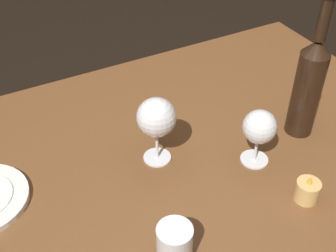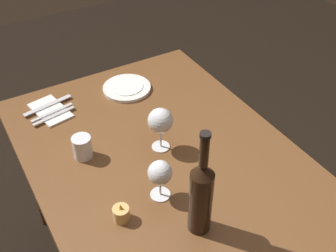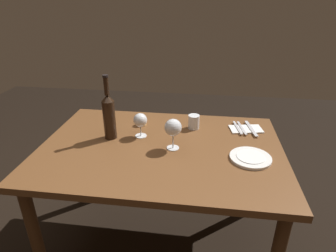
% 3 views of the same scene
% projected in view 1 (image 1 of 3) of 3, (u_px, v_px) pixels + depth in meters
% --- Properties ---
extents(dining_table, '(1.30, 0.90, 0.74)m').
position_uv_depth(dining_table, '(184.00, 179.00, 1.13)').
color(dining_table, brown).
rests_on(dining_table, ground).
extents(wine_glass_left, '(0.08, 0.08, 0.14)m').
position_uv_depth(wine_glass_left, '(259.00, 128.00, 0.99)').
color(wine_glass_left, white).
rests_on(wine_glass_left, dining_table).
extents(wine_glass_right, '(0.09, 0.09, 0.17)m').
position_uv_depth(wine_glass_right, '(156.00, 118.00, 0.98)').
color(wine_glass_right, white).
rests_on(wine_glass_right, dining_table).
extents(wine_bottle, '(0.07, 0.07, 0.37)m').
position_uv_depth(wine_bottle, '(308.00, 85.00, 1.05)').
color(wine_bottle, black).
rests_on(wine_bottle, dining_table).
extents(water_tumbler, '(0.07, 0.07, 0.08)m').
position_uv_depth(water_tumbler, '(174.00, 246.00, 0.82)').
color(water_tumbler, white).
rests_on(water_tumbler, dining_table).
extents(votive_candle, '(0.05, 0.05, 0.07)m').
position_uv_depth(votive_candle, '(307.00, 191.00, 0.94)').
color(votive_candle, '#DBB266').
rests_on(votive_candle, dining_table).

